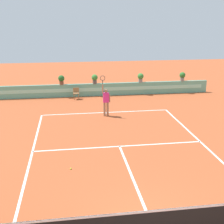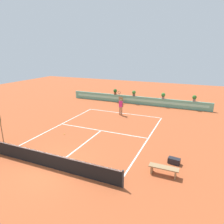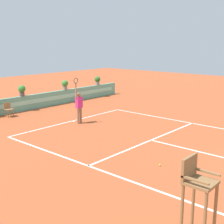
# 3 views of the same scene
# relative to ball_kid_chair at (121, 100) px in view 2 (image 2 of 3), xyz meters

# --- Properties ---
(ground_plane) EXTENTS (60.00, 60.00, 0.00)m
(ground_plane) POSITION_rel_ball_kid_chair_xyz_m (1.79, -9.66, -0.48)
(ground_plane) COLOR #A84C28
(court_lines) EXTENTS (8.32, 11.94, 0.01)m
(court_lines) POSITION_rel_ball_kid_chair_xyz_m (1.79, -8.94, -0.47)
(court_lines) COLOR white
(court_lines) RESTS_ON ground
(net) EXTENTS (8.92, 0.10, 1.00)m
(net) POSITION_rel_ball_kid_chair_xyz_m (1.79, -15.66, 0.03)
(net) COLOR #333333
(net) RESTS_ON ground
(back_wall_barrier) EXTENTS (18.00, 0.21, 1.00)m
(back_wall_barrier) POSITION_rel_ball_kid_chair_xyz_m (1.79, 0.73, 0.02)
(back_wall_barrier) COLOR #60A88E
(back_wall_barrier) RESTS_ON ground
(ball_kid_chair) EXTENTS (0.44, 0.44, 0.85)m
(ball_kid_chair) POSITION_rel_ball_kid_chair_xyz_m (0.00, 0.00, 0.00)
(ball_kid_chair) COLOR olive
(ball_kid_chair) RESTS_ON ground
(bench_courtside) EXTENTS (1.60, 0.44, 0.51)m
(bench_courtside) POSITION_rel_ball_kid_chair_xyz_m (7.85, -13.74, -0.10)
(bench_courtside) COLOR #99754C
(bench_courtside) RESTS_ON ground
(gear_bag) EXTENTS (0.74, 0.45, 0.36)m
(gear_bag) POSITION_rel_ball_kid_chair_xyz_m (8.23, -12.26, -0.30)
(gear_bag) COLOR black
(gear_bag) RESTS_ON ground
(tennis_player) EXTENTS (0.62, 0.22, 2.58)m
(tennis_player) POSITION_rel_ball_kid_chair_xyz_m (1.73, -4.47, 0.57)
(tennis_player) COLOR #9E7051
(tennis_player) RESTS_ON ground
(tennis_ball_near_baseline) EXTENTS (0.07, 0.07, 0.07)m
(tennis_ball_near_baseline) POSITION_rel_ball_kid_chair_xyz_m (-0.58, -11.24, -0.44)
(tennis_ball_near_baseline) COLOR #CCE033
(tennis_ball_near_baseline) RESTS_ON ground
(potted_plant_right) EXTENTS (0.48, 0.48, 0.72)m
(potted_plant_right) POSITION_rel_ball_kid_chair_xyz_m (5.18, 0.73, 0.93)
(potted_plant_right) COLOR gray
(potted_plant_right) RESTS_ON back_wall_barrier
(potted_plant_left) EXTENTS (0.48, 0.48, 0.72)m
(potted_plant_left) POSITION_rel_ball_kid_chair_xyz_m (-1.09, 0.73, 0.93)
(potted_plant_left) COLOR brown
(potted_plant_left) RESTS_ON back_wall_barrier
(potted_plant_centre) EXTENTS (0.48, 0.48, 0.72)m
(potted_plant_centre) POSITION_rel_ball_kid_chair_xyz_m (1.49, 0.73, 0.93)
(potted_plant_centre) COLOR #514C47
(potted_plant_centre) RESTS_ON back_wall_barrier
(potted_plant_far_right) EXTENTS (0.48, 0.48, 0.72)m
(potted_plant_far_right) POSITION_rel_ball_kid_chair_xyz_m (8.68, 0.73, 0.93)
(potted_plant_far_right) COLOR gray
(potted_plant_far_right) RESTS_ON back_wall_barrier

